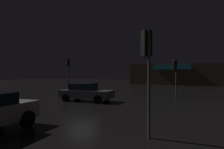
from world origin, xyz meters
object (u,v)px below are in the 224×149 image
(traffic_signal_main, at_px, (147,54))
(traffic_signal_cross_left, at_px, (175,68))
(car_near, at_px, (86,92))
(store_building, at_px, (174,74))
(traffic_signal_cross_right, at_px, (68,68))

(traffic_signal_main, height_order, traffic_signal_cross_left, traffic_signal_main)
(car_near, bearing_deg, store_building, 82.88)
(traffic_signal_main, xyz_separation_m, car_near, (-6.64, 6.65, -2.16))
(store_building, bearing_deg, traffic_signal_main, -85.82)
(traffic_signal_cross_left, relative_size, car_near, 0.85)
(traffic_signal_main, bearing_deg, traffic_signal_cross_right, 136.02)
(traffic_signal_cross_left, height_order, traffic_signal_cross_right, traffic_signal_cross_right)
(store_building, distance_m, car_near, 31.35)
(traffic_signal_cross_left, bearing_deg, car_near, -133.78)
(car_near, bearing_deg, traffic_signal_cross_left, 46.22)
(traffic_signal_cross_right, xyz_separation_m, car_near, (5.97, -5.51, -2.20))
(store_building, bearing_deg, traffic_signal_cross_right, -111.07)
(traffic_signal_cross_left, xyz_separation_m, traffic_signal_cross_right, (-12.29, -1.09, 0.13))
(traffic_signal_cross_left, xyz_separation_m, car_near, (-6.32, -6.60, -2.06))
(traffic_signal_main, distance_m, car_near, 9.64)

